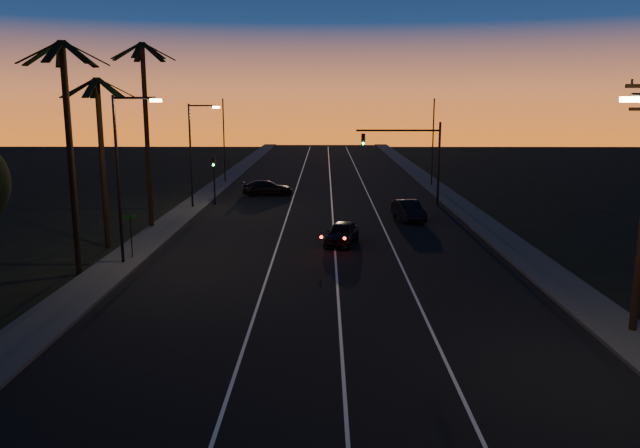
{
  "coord_description": "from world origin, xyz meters",
  "views": [
    {
      "loc": [
        -0.1,
        -12.54,
        8.66
      ],
      "look_at": [
        -0.35,
        19.05,
        2.45
      ],
      "focal_mm": 35.0,
      "sensor_mm": 36.0,
      "label": 1
    }
  ],
  "objects_px": {
    "lead_car": "(342,233)",
    "cross_car": "(267,188)",
    "right_car": "(408,210)",
    "signal_mast": "(411,149)"
  },
  "relations": [
    {
      "from": "right_car",
      "to": "cross_car",
      "type": "distance_m",
      "value": 17.06
    },
    {
      "from": "signal_mast",
      "to": "cross_car",
      "type": "height_order",
      "value": "signal_mast"
    },
    {
      "from": "right_car",
      "to": "signal_mast",
      "type": "bearing_deg",
      "value": 81.54
    },
    {
      "from": "lead_car",
      "to": "cross_car",
      "type": "xyz_separation_m",
      "value": [
        -6.48,
        20.47,
        0.0
      ]
    },
    {
      "from": "lead_car",
      "to": "right_car",
      "type": "bearing_deg",
      "value": 57.16
    },
    {
      "from": "lead_car",
      "to": "cross_car",
      "type": "bearing_deg",
      "value": 107.56
    },
    {
      "from": "signal_mast",
      "to": "cross_car",
      "type": "bearing_deg",
      "value": 156.42
    },
    {
      "from": "cross_car",
      "to": "lead_car",
      "type": "bearing_deg",
      "value": -72.44
    },
    {
      "from": "signal_mast",
      "to": "right_car",
      "type": "distance_m",
      "value": 8.1
    },
    {
      "from": "right_car",
      "to": "cross_car",
      "type": "height_order",
      "value": "right_car"
    }
  ]
}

